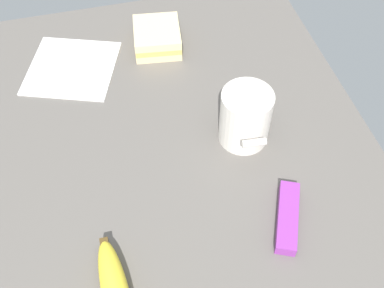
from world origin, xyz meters
The scene contains 5 objects.
tabletop centered at (0.00, 0.00, 1.00)cm, with size 90.00×64.00×2.00cm, color #5B5651.
coffee_mug_black centered at (-1.68, 9.59, 7.27)cm, with size 10.87×8.59×10.26cm.
sandwich_main centered at (-28.78, -0.43, 4.20)cm, with size 11.32×10.45×4.40cm.
snack_bar centered at (15.69, 11.03, 3.00)cm, with size 11.69×3.01×2.00cm, color purple.
paper_napkin centered at (-26.39, -17.85, 2.15)cm, with size 16.61×16.61×0.30cm, color white.
Camera 1 is at (44.90, -11.39, 65.62)cm, focal length 43.26 mm.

